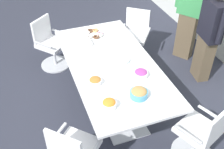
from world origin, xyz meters
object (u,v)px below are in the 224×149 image
office_chair_0 (51,46)px  snack_bowl_pretzels (95,81)px  snack_bowl_chips_orange (109,104)px  snack_bowl_cookies (139,93)px  plate_stack (121,60)px  conference_table (112,71)px  person_standing_1 (209,34)px  office_chair_3 (135,37)px  napkin_pile (85,43)px  donut_platter (93,34)px  office_chair_2 (201,135)px  snack_bowl_candy_mix (141,73)px  person_standing_0 (191,9)px

office_chair_0 → snack_bowl_pretzels: size_ratio=5.35×
snack_bowl_chips_orange → snack_bowl_cookies: bearing=96.8°
plate_stack → conference_table: bearing=-86.9°
person_standing_1 → snack_bowl_chips_orange: (0.88, -2.01, -0.06)m
person_standing_1 → snack_bowl_chips_orange: person_standing_1 is taller
office_chair_0 → office_chair_3: 1.57m
snack_bowl_chips_orange → napkin_pile: (-1.44, 0.11, -0.02)m
office_chair_0 → snack_bowl_chips_orange: (2.14, 0.35, 0.40)m
snack_bowl_cookies → donut_platter: bearing=-176.6°
office_chair_2 → plate_stack: bearing=89.3°
snack_bowl_candy_mix → plate_stack: 0.43m
person_standing_0 → plate_stack: size_ratio=8.02×
snack_bowl_chips_orange → napkin_pile: snack_bowl_chips_orange is taller
office_chair_3 → donut_platter: (0.21, -0.88, 0.37)m
snack_bowl_candy_mix → snack_bowl_cookies: 0.41m
conference_table → snack_bowl_candy_mix: bearing=34.0°
donut_platter → napkin_pile: 0.31m
conference_table → person_standing_1: 1.70m
donut_platter → snack_bowl_cookies: bearing=3.4°
office_chair_2 → plate_stack: office_chair_2 is taller
person_standing_1 → snack_bowl_cookies: 1.80m
conference_table → snack_bowl_candy_mix: snack_bowl_candy_mix is taller
person_standing_0 → donut_platter: size_ratio=5.54×
snack_bowl_pretzels → donut_platter: snack_bowl_pretzels is taller
office_chair_0 → plate_stack: office_chair_0 is taller
conference_table → office_chair_3: 1.39m
office_chair_2 → person_standing_0: 2.41m
office_chair_0 → plate_stack: bearing=81.8°
snack_bowl_cookies → napkin_pile: bearing=-167.7°
conference_table → donut_platter: donut_platter is taller
office_chair_3 → napkin_pile: office_chair_3 is taller
conference_table → office_chair_3: size_ratio=2.64×
donut_platter → person_standing_0: bearing=86.2°
snack_bowl_chips_orange → donut_platter: (-1.67, 0.31, -0.04)m
office_chair_0 → conference_table: bearing=76.8°
office_chair_0 → snack_bowl_candy_mix: office_chair_0 is taller
office_chair_0 → snack_bowl_cookies: (2.09, 0.77, 0.40)m
donut_platter → snack_bowl_pretzels: bearing=-15.7°
office_chair_2 → donut_platter: office_chair_2 is taller
snack_bowl_cookies → conference_table: bearing=-174.3°
snack_bowl_pretzels → snack_bowl_cookies: (0.42, 0.44, 0.01)m
snack_bowl_pretzels → donut_platter: 1.25m
plate_stack → snack_bowl_chips_orange: bearing=-30.5°
person_standing_1 → snack_bowl_chips_orange: size_ratio=9.49×
plate_stack → office_chair_3: bearing=146.4°
office_chair_2 → person_standing_1: person_standing_1 is taller
office_chair_0 → person_standing_0: 2.57m
conference_table → snack_bowl_pretzels: bearing=-46.7°
office_chair_3 → person_standing_1: person_standing_1 is taller
snack_bowl_candy_mix → donut_platter: bearing=-167.0°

